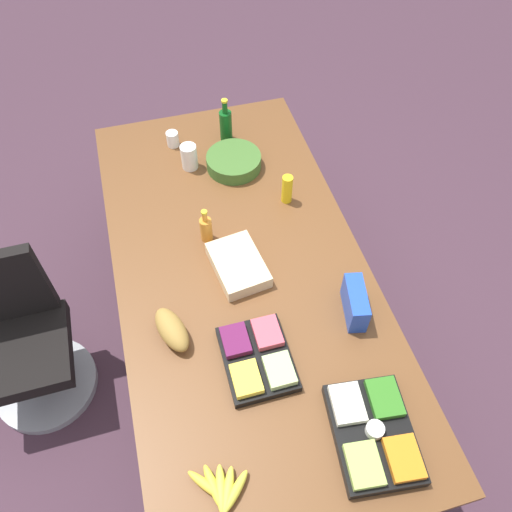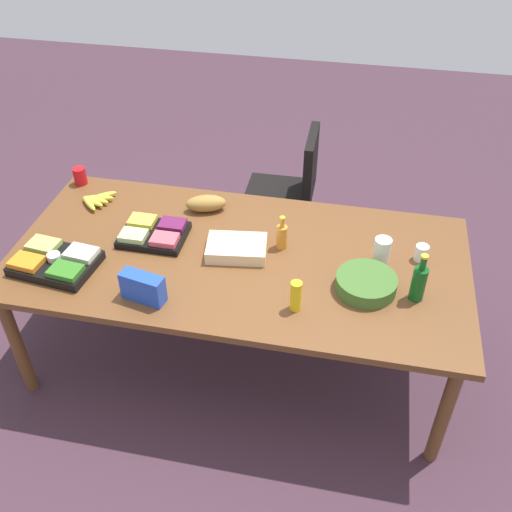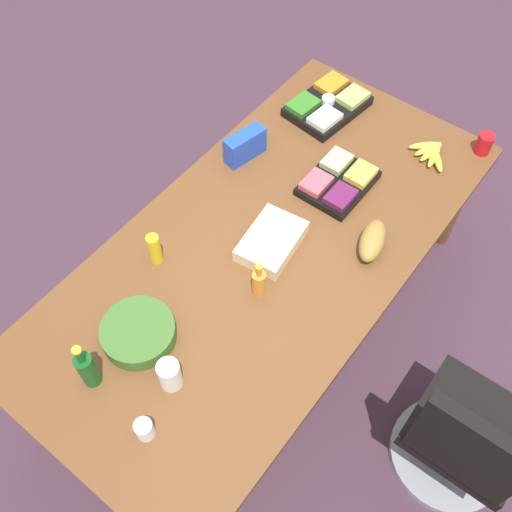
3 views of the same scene
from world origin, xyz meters
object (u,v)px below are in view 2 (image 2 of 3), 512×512
Objects in this scene: wine_bottle at (419,282)px; sheet_cake at (237,248)px; bread_loaf at (206,203)px; chip_bag_blue at (143,287)px; office_chair at (285,205)px; mayo_jar at (382,251)px; mustard_bottle at (296,296)px; veggie_tray at (55,262)px; conference_table at (238,264)px; salad_bowl at (366,283)px; paper_cup at (421,253)px; dressing_bottle at (282,236)px; fruit_platter at (154,233)px; red_solo_cup at (80,176)px; banana_bunch at (96,200)px.

sheet_cake is (-0.95, 0.17, -0.07)m from wine_bottle.
chip_bag_blue is at bearing -96.84° from bread_loaf.
office_chair is 1.34m from mayo_jar.
mustard_bottle is at bearing 6.24° from chip_bag_blue.
veggie_tray is (-1.01, -1.44, 0.46)m from office_chair.
bread_loaf is 0.92m from veggie_tray.
bread_loaf reaches higher than sheet_cake.
veggie_tray is (-0.92, -0.29, 0.10)m from conference_table.
salad_bowl is at bearing -105.43° from mayo_jar.
chip_bag_blue is at bearing -156.40° from paper_cup.
paper_cup reaches higher than conference_table.
paper_cup is (0.75, 0.04, -0.03)m from dressing_bottle.
fruit_platter is 0.79m from red_solo_cup.
fruit_platter is 4.00× the size of paper_cup.
paper_cup is (1.46, 0.10, 0.01)m from fruit_platter.
paper_cup is 2.14m from red_solo_cup.
mustard_bottle is at bearing -2.57° from veggie_tray.
conference_table is at bearing -24.08° from red_solo_cup.
mustard_bottle is 0.46× the size of fruit_platter.
office_chair reaches higher than sheet_cake.
banana_bunch is at bearing 162.15° from sheet_cake.
conference_table is 0.97m from veggie_tray.
chip_bag_blue is 2.44× the size of paper_cup.
salad_bowl is at bearing -64.80° from office_chair.
conference_table is at bearing -52.75° from sheet_cake.
bread_loaf is at bearing 165.03° from mayo_jar.
paper_cup reaches higher than veggie_tray.
veggie_tray is at bearing -166.62° from paper_cup.
mustard_bottle reaches higher than paper_cup.
conference_table is 10.28× the size of bread_loaf.
mayo_jar reaches higher than fruit_platter.
conference_table is 10.45× the size of banana_bunch.
veggie_tray is at bearing -124.96° from office_chair.
sheet_cake is (0.49, -0.04, 0.00)m from fruit_platter.
bread_loaf is 1.02× the size of banana_bunch.
wine_bottle is 0.31m from mayo_jar.
red_solo_cup is at bearing 144.88° from fruit_platter.
conference_table is 0.59m from chip_bag_blue.
wine_bottle is at bearing -3.62° from salad_bowl.
banana_bunch is (-1.04, -0.83, 0.45)m from office_chair.
dressing_bottle is 0.75m from paper_cup.
fruit_platter is 1.20m from salad_bowl.
mustard_bottle reaches higher than fruit_platter.
fruit_platter is (-0.72, -0.06, -0.04)m from dressing_bottle.
office_chair is 3.44× the size of wine_bottle.
dressing_bottle is at bearing 159.30° from wine_bottle.
fruit_platter is 3.27× the size of red_solo_cup.
conference_table is 6.85× the size of fruit_platter.
conference_table is 0.52m from mustard_bottle.
mustard_bottle is 0.37× the size of veggie_tray.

